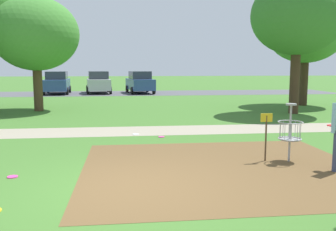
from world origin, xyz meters
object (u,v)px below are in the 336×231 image
Objects in this scene: tree_mid_left at (298,16)px; parked_car_center_right at (140,82)px; disc_golf_basket at (287,130)px; frisbee_far_right at (136,134)px; parked_car_center_left at (98,82)px; parked_car_leftmost at (57,83)px; frisbee_near_basket at (12,177)px; tree_mid_right at (36,34)px; frisbee_mid_grass at (161,137)px; tree_near_right at (306,29)px.

parked_car_center_right is at bearing 115.20° from tree_mid_left.
frisbee_far_right is (-3.47, 3.91, -0.74)m from disc_golf_basket.
disc_golf_basket is at bearing -75.56° from parked_car_center_left.
parked_car_leftmost reaches higher than disc_golf_basket.
parked_car_center_left is (-6.03, 23.44, 0.17)m from disc_golf_basket.
frisbee_near_basket is 0.05× the size of parked_car_center_right.
frisbee_near_basket is 0.04× the size of tree_mid_right.
frisbee_far_right is at bearing -72.93° from parked_car_leftmost.
frisbee_mid_grass is 20.37m from parked_car_center_left.
tree_near_right reaches higher than parked_car_leftmost.
frisbee_far_right is 20.08m from parked_car_leftmost.
frisbee_near_basket is at bearing -82.20° from parked_car_leftmost.
parked_car_leftmost reaches higher than frisbee_mid_grass.
tree_mid_right is 13.54m from parked_car_center_right.
tree_mid_left reaches higher than frisbee_mid_grass.
frisbee_mid_grass is 20.85m from parked_car_leftmost.
disc_golf_basket is 0.24× the size of tree_mid_right.
tree_near_right is 4.13m from tree_mid_left.
tree_mid_left is (4.25, 8.65, 3.83)m from disc_golf_basket.
frisbee_far_right is at bearing 59.46° from frisbee_near_basket.
tree_near_right is 1.41× the size of parked_car_center_right.
tree_mid_right is at bearing -99.94° from parked_car_center_left.
tree_mid_right reaches higher than frisbee_near_basket.
tree_mid_right is (-8.19, 11.14, 3.08)m from disc_golf_basket.
frisbee_near_basket is at bearing -120.54° from frisbee_far_right.
parked_car_center_left is at bearing 97.47° from frisbee_far_right.
parked_car_center_left is 3.50m from parked_car_center_right.
frisbee_near_basket is 0.03× the size of tree_near_right.
disc_golf_basket is 0.22× the size of tree_mid_left.
parked_car_leftmost is at bearing 112.07° from disc_golf_basket.
tree_near_right reaches higher than disc_golf_basket.
tree_mid_left is at bearing 31.52° from frisbee_far_right.
tree_mid_right is at bearing -176.16° from tree_near_right.
tree_near_right reaches higher than parked_car_center_left.
parked_car_leftmost is at bearing 107.07° from frisbee_far_right.
frisbee_mid_grass is at bearing -54.60° from tree_mid_right.
parked_car_center_left is at bearing 137.86° from tree_near_right.
parked_car_leftmost and parked_car_center_right have the same top height.
tree_mid_right is (-5.52, 7.77, 3.83)m from frisbee_mid_grass.
frisbee_mid_grass is at bearing 128.36° from disc_golf_basket.
tree_mid_right reaches higher than parked_car_leftmost.
tree_near_right is at bearing -50.60° from parked_car_center_right.
disc_golf_basket is 6.76× the size of frisbee_mid_grass.
parked_car_center_left is at bearing 80.06° from tree_mid_right.
parked_car_leftmost reaches higher than frisbee_near_basket.
parked_car_center_left is (-3.37, 20.07, 0.91)m from frisbee_mid_grass.
parked_car_center_right is at bearing 64.76° from tree_mid_right.
disc_golf_basket reaches higher than frisbee_mid_grass.
frisbee_near_basket is at bearing -79.99° from tree_mid_right.
tree_mid_right is 12.82m from parked_car_center_left.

